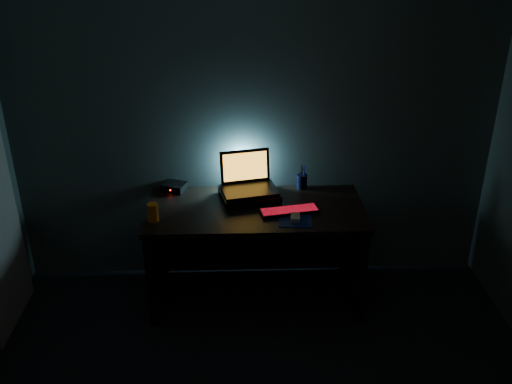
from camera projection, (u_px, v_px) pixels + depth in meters
room at (269, 284)px, 2.26m from camera, size 3.50×4.00×2.50m
desk at (255, 236)px, 4.09m from camera, size 1.50×0.70×0.75m
riser at (249, 195)px, 4.05m from camera, size 0.46×0.38×0.06m
laptop at (248, 180)px, 4.05m from camera, size 0.43×0.36×0.26m
keyboard at (289, 211)px, 3.86m from camera, size 0.42×0.20×0.02m
mousepad at (295, 220)px, 3.77m from camera, size 0.23×0.22×0.00m
mouse at (295, 218)px, 3.76m from camera, size 0.07×0.10×0.03m
pen_cup at (302, 181)px, 4.19m from camera, size 0.10×0.10×0.11m
juice_glass at (153, 212)px, 3.74m from camera, size 0.09×0.09×0.12m
router at (174, 187)px, 4.17m from camera, size 0.20×0.18×0.05m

